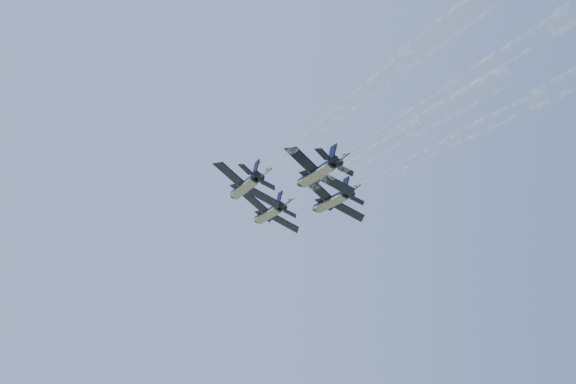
{
  "coord_description": "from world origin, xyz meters",
  "views": [
    {
      "loc": [
        -18.86,
        -111.02,
        52.4
      ],
      "look_at": [
        -1.0,
        0.18,
        93.4
      ],
      "focal_mm": 40.0,
      "sensor_mm": 36.0,
      "label": 1
    }
  ],
  "objects": [
    {
      "name": "jet_right",
      "position": [
        7.46,
        1.28,
        92.36
      ],
      "size": [
        12.29,
        18.27,
        6.74
      ],
      "rotation": [
        0.0,
        0.51,
        0.23
      ],
      "color": "black"
    },
    {
      "name": "smoke_trail_right",
      "position": [
        18.63,
        -47.44,
        92.4
      ],
      "size": [
        16.56,
        63.57,
        3.04
      ],
      "rotation": [
        0.0,
        0.51,
        0.23
      ],
      "color": "white"
    },
    {
      "name": "smoke_trail_slot",
      "position": [
        13.1,
        -61.11,
        92.4
      ],
      "size": [
        16.56,
        63.57,
        3.04
      ],
      "rotation": [
        0.0,
        0.51,
        0.23
      ],
      "color": "white"
    },
    {
      "name": "jet_slot",
      "position": [
        1.93,
        -12.39,
        92.36
      ],
      "size": [
        12.29,
        18.27,
        6.74
      ],
      "rotation": [
        0.0,
        0.51,
        0.23
      ],
      "color": "black"
    },
    {
      "name": "jet_lead",
      "position": [
        -3.34,
        10.68,
        92.36
      ],
      "size": [
        12.29,
        18.27,
        6.74
      ],
      "rotation": [
        0.0,
        0.51,
        0.23
      ],
      "color": "black"
    },
    {
      "name": "smoke_trail_lead",
      "position": [
        7.83,
        -38.04,
        92.4
      ],
      "size": [
        16.56,
        63.57,
        3.04
      ],
      "rotation": [
        0.0,
        0.51,
        0.23
      ],
      "color": "white"
    },
    {
      "name": "jet_left",
      "position": [
        -9.51,
        -4.03,
        92.36
      ],
      "size": [
        12.29,
        18.27,
        6.74
      ],
      "rotation": [
        0.0,
        0.51,
        0.23
      ],
      "color": "black"
    },
    {
      "name": "smoke_trail_left",
      "position": [
        1.66,
        -52.75,
        92.4
      ],
      "size": [
        16.56,
        63.57,
        3.04
      ],
      "rotation": [
        0.0,
        0.51,
        0.23
      ],
      "color": "white"
    }
  ]
}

